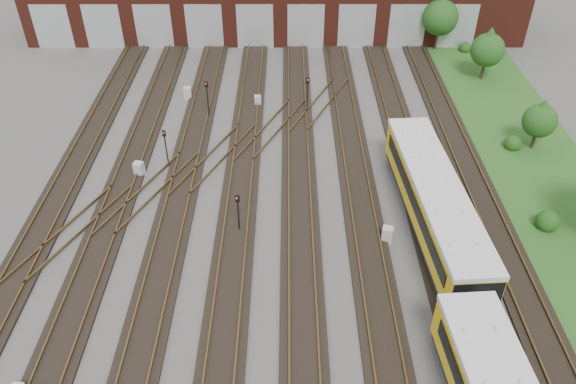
{
  "coord_description": "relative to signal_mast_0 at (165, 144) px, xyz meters",
  "views": [
    {
      "loc": [
        1.21,
        -19.77,
        23.04
      ],
      "look_at": [
        1.23,
        7.5,
        2.0
      ],
      "focal_mm": 35.0,
      "sensor_mm": 36.0,
      "label": 1
    }
  ],
  "objects": [
    {
      "name": "ground",
      "position": [
        7.31,
        -13.22,
        -1.85
      ],
      "size": [
        120.0,
        120.0,
        0.0
      ],
      "primitive_type": "plane",
      "color": "#474341",
      "rests_on": "ground"
    },
    {
      "name": "track_network",
      "position": [
        7.14,
        -12.63,
        -1.74
      ],
      "size": [
        30.4,
        70.0,
        0.33
      ],
      "color": "black",
      "rests_on": "ground"
    },
    {
      "name": "grass_verge",
      "position": [
        26.31,
        -3.22,
        -1.83
      ],
      "size": [
        8.0,
        55.0,
        0.05
      ],
      "primitive_type": "cube",
      "color": "#244D19",
      "rests_on": "ground"
    },
    {
      "name": "signal_mast_0",
      "position": [
        0.0,
        0.0,
        0.0
      ],
      "size": [
        0.23,
        0.22,
        2.9
      ],
      "rotation": [
        0.0,
        0.0,
        -0.07
      ],
      "color": "black",
      "rests_on": "ground"
    },
    {
      "name": "signal_mast_1",
      "position": [
        5.55,
        -7.02,
        -0.07
      ],
      "size": [
        0.28,
        0.27,
        2.75
      ],
      "rotation": [
        0.0,
        0.0,
        -0.37
      ],
      "color": "black",
      "rests_on": "ground"
    },
    {
      "name": "signal_mast_2",
      "position": [
        2.13,
        7.01,
        0.13
      ],
      "size": [
        0.27,
        0.26,
        3.1
      ],
      "rotation": [
        0.0,
        0.0,
        -0.26
      ],
      "color": "black",
      "rests_on": "ground"
    },
    {
      "name": "signal_mast_3",
      "position": [
        10.11,
        7.62,
        0.17
      ],
      "size": [
        0.29,
        0.28,
        3.14
      ],
      "rotation": [
        0.0,
        0.0,
        0.24
      ],
      "color": "black",
      "rests_on": "ground"
    },
    {
      "name": "relay_cabinet_1",
      "position": [
        -0.02,
        10.06,
        -1.34
      ],
      "size": [
        0.67,
        0.58,
        1.02
      ],
      "primitive_type": "cube",
      "rotation": [
        0.0,
        0.0,
        0.12
      ],
      "color": "#B9BBBF",
      "rests_on": "ground"
    },
    {
      "name": "relay_cabinet_2",
      "position": [
        -1.8,
        -1.2,
        -1.32
      ],
      "size": [
        0.76,
        0.69,
        1.06
      ],
      "primitive_type": "cube",
      "rotation": [
        0.0,
        0.0,
        -0.28
      ],
      "color": "#B9BBBF",
      "rests_on": "ground"
    },
    {
      "name": "relay_cabinet_3",
      "position": [
        6.01,
        8.82,
        -1.4
      ],
      "size": [
        0.59,
        0.51,
        0.89
      ],
      "primitive_type": "cube",
      "rotation": [
        0.0,
        0.0,
        0.13
      ],
      "color": "#B9BBBF",
      "rests_on": "ground"
    },
    {
      "name": "relay_cabinet_4",
      "position": [
        14.49,
        -7.97,
        -1.33
      ],
      "size": [
        0.75,
        0.68,
        1.04
      ],
      "primitive_type": "cube",
      "rotation": [
        0.0,
        0.0,
        -0.29
      ],
      "color": "#B9BBBF",
      "rests_on": "ground"
    },
    {
      "name": "tree_0",
      "position": [
        23.31,
        20.33,
        1.84
      ],
      "size": [
        3.47,
        3.47,
        5.75
      ],
      "color": "#372218",
      "rests_on": "ground"
    },
    {
      "name": "tree_1",
      "position": [
        26.14,
        13.74,
        1.29
      ],
      "size": [
        2.95,
        2.95,
        4.89
      ],
      "color": "#372218",
      "rests_on": "ground"
    },
    {
      "name": "tree_3",
      "position": [
        26.79,
        2.28,
        0.78
      ],
      "size": [
        2.47,
        2.47,
        4.1
      ],
      "color": "#372218",
      "rests_on": "ground"
    },
    {
      "name": "bush_0",
      "position": [
        24.53,
        -6.75,
        -1.15
      ],
      "size": [
        1.41,
        1.41,
        1.41
      ],
      "primitive_type": "sphere",
      "color": "#1B4313",
      "rests_on": "ground"
    },
    {
      "name": "bush_1",
      "position": [
        25.31,
        2.23,
        -1.22
      ],
      "size": [
        1.27,
        1.27,
        1.27
      ],
      "primitive_type": "sphere",
      "color": "#1B4313",
      "rests_on": "ground"
    },
    {
      "name": "bush_2",
      "position": [
        26.16,
        19.85,
        -1.28
      ],
      "size": [
        1.14,
        1.14,
        1.14
      ],
      "primitive_type": "sphere",
      "color": "#1B4313",
      "rests_on": "ground"
    }
  ]
}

